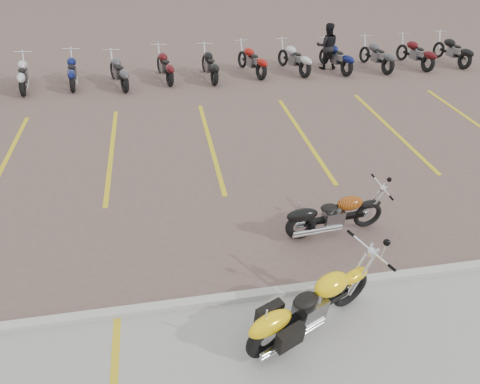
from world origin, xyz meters
name	(u,v)px	position (x,y,z in m)	size (l,w,h in m)	color
ground	(234,229)	(0.00, 0.00, 0.00)	(100.00, 100.00, 0.00)	brown
curb	(253,295)	(0.00, -2.00, 0.06)	(60.00, 0.18, 0.12)	#ADAAA3
parking_stripes	(210,143)	(0.00, 4.00, 0.00)	(38.00, 5.50, 0.01)	gold
yellow_cruiser	(307,306)	(0.67, -2.82, 0.51)	(2.31, 1.18, 1.02)	black
flame_cruiser	(332,216)	(1.93, -0.47, 0.43)	(2.10, 0.36, 0.86)	black
person_b	(327,46)	(5.32, 9.76, 0.88)	(0.85, 0.66, 1.75)	black
bg_bike_row	(208,64)	(0.62, 9.40, 0.55)	(20.84, 2.09, 1.10)	black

